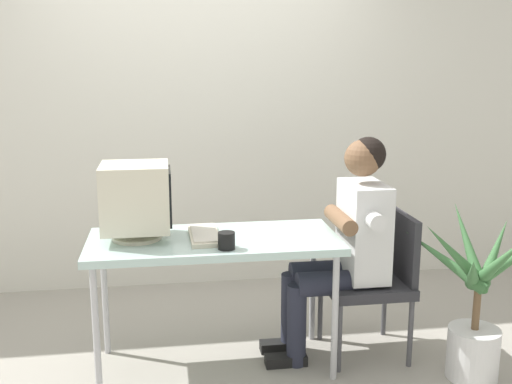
% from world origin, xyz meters
% --- Properties ---
extents(ground_plane, '(12.00, 12.00, 0.00)m').
position_xyz_m(ground_plane, '(0.00, 0.00, 0.00)').
color(ground_plane, '#9E998E').
extents(wall_back, '(8.00, 0.10, 3.00)m').
position_xyz_m(wall_back, '(0.30, 1.40, 1.50)').
color(wall_back, silver).
rests_on(wall_back, ground_plane).
extents(desk, '(1.37, 0.62, 0.76)m').
position_xyz_m(desk, '(0.00, 0.00, 0.70)').
color(desk, '#B7B7BC').
rests_on(desk, ground_plane).
extents(crt_monitor, '(0.37, 0.34, 0.41)m').
position_xyz_m(crt_monitor, '(-0.41, 0.04, 0.99)').
color(crt_monitor, beige).
rests_on(crt_monitor, desk).
extents(keyboard, '(0.17, 0.41, 0.03)m').
position_xyz_m(keyboard, '(-0.05, 0.02, 0.78)').
color(keyboard, beige).
rests_on(keyboard, desk).
extents(office_chair, '(0.48, 0.48, 0.85)m').
position_xyz_m(office_chair, '(0.95, 0.03, 0.49)').
color(office_chair, '#4C4C51').
rests_on(office_chair, ground_plane).
extents(person_seated, '(0.70, 0.58, 1.30)m').
position_xyz_m(person_seated, '(0.77, 0.03, 0.71)').
color(person_seated, silver).
rests_on(person_seated, ground_plane).
extents(potted_plant, '(0.76, 0.69, 0.95)m').
position_xyz_m(potted_plant, '(1.39, -0.35, 0.44)').
color(potted_plant, silver).
rests_on(potted_plant, ground_plane).
extents(desk_mug, '(0.09, 0.10, 0.09)m').
position_xyz_m(desk_mug, '(0.05, -0.21, 0.81)').
color(desk_mug, black).
rests_on(desk_mug, desk).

